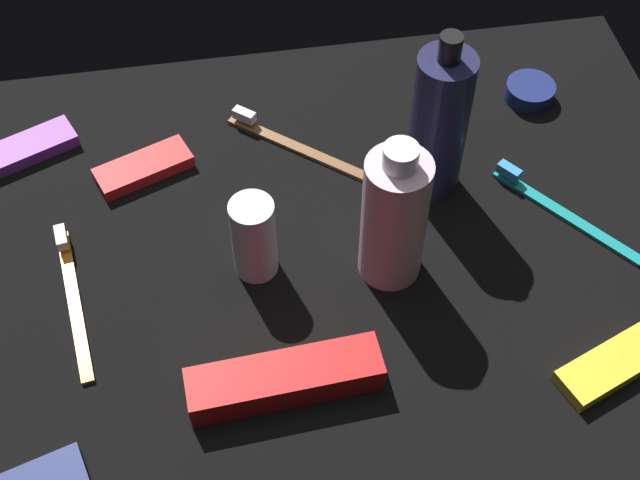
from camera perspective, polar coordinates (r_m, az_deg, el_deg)
ground_plane at (r=89.00cm, az=0.00°, el=-1.41°), size 84.00×64.00×1.20cm
lotion_bottle at (r=89.22cm, az=7.74°, el=7.48°), size 5.86×5.86×19.99cm
bodywash_bottle at (r=82.02cm, az=4.85°, el=1.48°), size 6.24×6.24×17.14cm
deodorant_stick at (r=84.10cm, az=-4.29°, el=-0.06°), size 4.35×4.35×9.45cm
toothbrush_orange at (r=88.73cm, az=-15.84°, el=-3.31°), size 3.75×17.99×2.10cm
toothbrush_teal at (r=95.11cm, az=15.22°, el=2.05°), size 11.99×14.95×2.10cm
toothbrush_brown at (r=98.19cm, az=-1.80°, el=6.44°), size 14.61×12.43×2.10cm
toothpaste_box_red at (r=79.40cm, az=-2.30°, el=-9.04°), size 17.83×5.41×3.20cm
snack_bar_red at (r=97.18cm, az=-11.41°, el=4.64°), size 11.14×7.47×1.50cm
snack_bar_yellow at (r=85.19cm, az=18.39°, el=-7.83°), size 11.14×7.49×1.50cm
snack_bar_purple at (r=102.48cm, az=-18.45°, el=5.71°), size 11.14×7.76×1.50cm
cream_tin_left at (r=106.16cm, az=13.51°, el=9.39°), size 5.70×5.70×2.01cm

